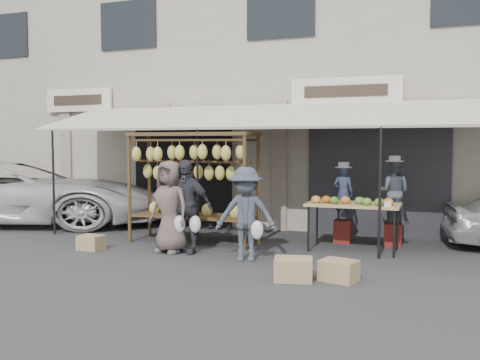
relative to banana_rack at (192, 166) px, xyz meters
The scene contains 16 objects.
ground_plane 2.36m from the banana_rack, 47.50° to the right, with size 90.00×90.00×0.00m, color #2D2D30.
shophouse 5.72m from the banana_rack, 77.07° to the left, with size 24.00×6.15×7.30m.
awning 1.84m from the banana_rack, 39.13° to the left, with size 10.00×2.35×2.92m.
banana_rack is the anchor object (origin of this frame).
produce_table 3.25m from the banana_rack, ahead, with size 1.70×0.90×1.04m.
vendor_left 3.10m from the banana_rack, 21.40° to the left, with size 0.40×0.26×1.10m, color #2C3751.
vendor_right 4.01m from the banana_rack, 15.37° to the left, with size 0.61×0.47×1.25m, color #49515E.
customer_left 1.21m from the banana_rack, 89.12° to the right, with size 0.83×0.54×1.70m, color brown.
customer_mid 1.18m from the banana_rack, 71.94° to the right, with size 1.01×0.42×1.72m, color #33323A.
customer_right 2.06m from the banana_rack, 35.59° to the right, with size 1.04×0.60×1.61m, color #3D4551.
stool_left 3.33m from the banana_rack, 21.40° to the left, with size 0.33×0.33×0.47m, color maroon.
stool_right 4.20m from the banana_rack, 15.37° to the left, with size 0.33×0.33×0.46m, color maroon.
crate_near_a 3.70m from the banana_rack, 38.55° to the right, with size 0.56×0.42×0.33m, color tan.
crate_near_b 4.08m from the banana_rack, 30.22° to the right, with size 0.51×0.39×0.31m, color tan.
crate_far 2.45m from the banana_rack, 139.48° to the right, with size 0.45×0.34×0.27m, color tan.
van 5.64m from the banana_rack, behind, with size 2.63×5.70×2.38m, color silver.
Camera 1 is at (3.48, -8.37, 2.03)m, focal length 40.00 mm.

